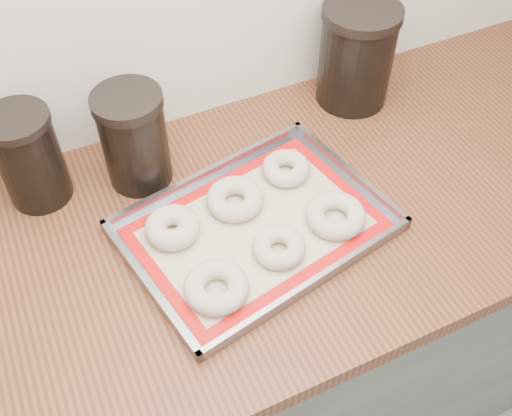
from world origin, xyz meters
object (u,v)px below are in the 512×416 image
baking_tray (256,227)px  bagel_back_mid (235,199)px  bagel_back_right (286,168)px  bagel_front_left (217,287)px  bagel_back_left (172,227)px  canister_mid (134,138)px  canister_right (356,55)px  bagel_front_mid (279,247)px  bagel_front_right (336,216)px  canister_left (29,158)px

baking_tray → bagel_back_mid: 0.07m
baking_tray → bagel_back_right: bagel_back_right is taller
bagel_front_left → bagel_back_mid: 0.20m
bagel_back_mid → bagel_back_left: bearing=-172.7°
bagel_back_mid → canister_mid: 0.22m
bagel_back_mid → canister_right: canister_right is taller
baking_tray → bagel_front_mid: size_ratio=5.48×
canister_mid → bagel_back_mid: bearing=-48.7°
bagel_front_mid → bagel_front_right: (0.13, 0.02, 0.00)m
canister_mid → bagel_front_right: bearing=-43.2°
bagel_front_left → bagel_front_mid: bagel_front_left is taller
bagel_front_mid → canister_mid: size_ratio=0.47×
bagel_back_right → bagel_front_left: bearing=-139.3°
canister_right → bagel_back_left: bearing=-157.3°
bagel_front_mid → bagel_back_mid: bearing=100.3°
bagel_front_mid → canister_mid: (-0.16, 0.29, 0.08)m
bagel_front_left → canister_mid: size_ratio=0.55×
bagel_front_mid → canister_left: bearing=136.9°
bagel_back_mid → canister_right: (0.37, 0.19, 0.09)m
bagel_front_right → bagel_back_right: bearing=100.4°
bagel_front_left → bagel_front_mid: bearing=13.3°
canister_right → bagel_front_left: bearing=-143.0°
bagel_front_right → bagel_back_right: 0.15m
canister_mid → canister_right: size_ratio=0.90×
bagel_back_mid → canister_mid: canister_mid is taller
bagel_front_right → bagel_back_left: size_ratio=1.11×
bagel_back_right → baking_tray: bearing=-138.5°
bagel_front_left → bagel_back_mid: bearing=57.3°
bagel_front_mid → canister_left: 0.48m
baking_tray → bagel_front_left: bearing=-140.0°
bagel_back_mid → bagel_back_right: size_ratio=1.14×
baking_tray → canister_mid: 0.28m
baking_tray → canister_right: size_ratio=2.33×
bagel_front_right → bagel_back_right: same height
bagel_back_left → canister_right: size_ratio=0.45×
baking_tray → canister_mid: (-0.15, 0.22, 0.09)m
canister_right → canister_mid: bearing=-175.7°
bagel_back_right → canister_right: size_ratio=0.43×
baking_tray → bagel_front_mid: bearing=-80.1°
bagel_front_mid → bagel_front_right: same height
bagel_front_left → bagel_back_left: bagel_back_left is taller
bagel_back_right → canister_right: 0.31m
bagel_front_right → canister_left: size_ratio=0.57×
canister_left → bagel_front_right: bearing=-32.7°
baking_tray → bagel_back_left: bagel_back_left is taller
bagel_front_right → canister_left: (-0.47, 0.30, 0.08)m
bagel_front_mid → canister_right: canister_right is taller
baking_tray → bagel_back_mid: bearing=100.7°
canister_left → canister_mid: canister_mid is taller
canister_left → canister_mid: 0.19m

